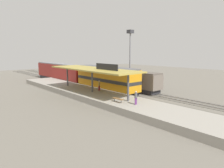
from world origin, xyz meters
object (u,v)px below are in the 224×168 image
object	(u,v)px
light_mast	(130,46)
freight_car	(132,80)
locomotive	(106,79)
person_walking	(136,97)
person_waiting	(99,85)
platform_bench	(118,99)
passenger_carriage_single	(60,72)

from	to	relation	value
light_mast	freight_car	bearing A→B (deg)	-130.47
locomotive	person_walking	world-z (taller)	locomotive
locomotive	person_walking	xyz separation A→B (m)	(-5.14, -11.97, -0.56)
person_waiting	light_mast	bearing A→B (deg)	17.83
light_mast	person_walking	bearing A→B (deg)	-133.61
platform_bench	freight_car	distance (m)	13.01
passenger_carriage_single	person_waiting	world-z (taller)	passenger_carriage_single
platform_bench	locomotive	world-z (taller)	locomotive
person_waiting	person_walking	world-z (taller)	same
freight_car	light_mast	world-z (taller)	light_mast
platform_bench	passenger_carriage_single	bearing A→B (deg)	77.76
platform_bench	locomotive	xyz separation A→B (m)	(6.00, 9.66, 1.07)
passenger_carriage_single	person_walking	distance (m)	30.41
platform_bench	person_waiting	distance (m)	8.35
locomotive	person_waiting	world-z (taller)	locomotive
locomotive	passenger_carriage_single	xyz separation A→B (m)	(0.00, 18.00, -0.10)
passenger_carriage_single	person_waiting	distance (m)	20.11
passenger_carriage_single	person_walking	xyz separation A→B (m)	(-5.14, -29.97, -0.46)
locomotive	passenger_carriage_single	world-z (taller)	locomotive
platform_bench	passenger_carriage_single	xyz separation A→B (m)	(6.00, 27.66, 0.97)
platform_bench	person_walking	world-z (taller)	person_walking
platform_bench	light_mast	size ratio (longest dim) A/B	0.15
person_walking	person_waiting	bearing A→B (deg)	78.24
light_mast	person_walking	world-z (taller)	light_mast
passenger_carriage_single	light_mast	size ratio (longest dim) A/B	1.71
platform_bench	passenger_carriage_single	distance (m)	28.32
light_mast	person_walking	size ratio (longest dim) A/B	6.84
locomotive	freight_car	bearing A→B (deg)	-24.93
platform_bench	passenger_carriage_single	world-z (taller)	passenger_carriage_single
light_mast	locomotive	bearing A→B (deg)	-168.32
passenger_carriage_single	person_waiting	xyz separation A→B (m)	(-3.04, -19.87, -0.46)
platform_bench	person_waiting	world-z (taller)	person_waiting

